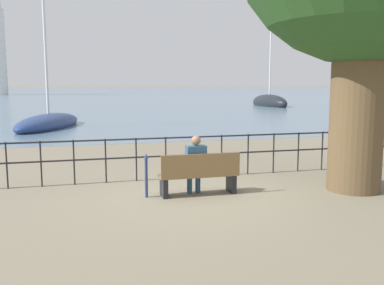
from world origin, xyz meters
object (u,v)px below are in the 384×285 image
at_px(closed_umbrella, 146,173).
at_px(sailboat_3, 269,102).
at_px(sailboat_2, 49,123).
at_px(seated_person_left, 196,162).
at_px(sailboat_1, 373,119).
at_px(park_bench, 199,175).

xyz_separation_m(closed_umbrella, sailboat_3, (18.33, 32.54, -0.12)).
bearing_deg(sailboat_3, closed_umbrella, -121.53).
xyz_separation_m(sailboat_2, sailboat_3, (21.05, 17.09, 0.15)).
distance_m(seated_person_left, sailboat_2, 15.94).
xyz_separation_m(seated_person_left, sailboat_3, (17.29, 32.58, -0.29)).
distance_m(seated_person_left, closed_umbrella, 1.05).
bearing_deg(sailboat_3, seated_person_left, -120.09).
height_order(seated_person_left, sailboat_2, sailboat_2).
bearing_deg(sailboat_3, sailboat_1, -101.45).
bearing_deg(seated_person_left, closed_umbrella, 177.64).
bearing_deg(closed_umbrella, sailboat_1, 38.83).
bearing_deg(closed_umbrella, sailboat_2, 99.97).
relative_size(seated_person_left, closed_umbrella, 1.37).
relative_size(closed_umbrella, sailboat_1, 0.08).
distance_m(park_bench, sailboat_3, 36.92).
height_order(closed_umbrella, sailboat_3, sailboat_3).
bearing_deg(park_bench, sailboat_3, 62.18).
xyz_separation_m(park_bench, sailboat_1, (13.88, 12.17, -0.10)).
relative_size(closed_umbrella, sailboat_2, 0.13).
bearing_deg(closed_umbrella, sailboat_3, 60.60).
xyz_separation_m(park_bench, seated_person_left, (-0.06, 0.07, 0.26)).
xyz_separation_m(closed_umbrella, sailboat_1, (14.97, 12.05, -0.18)).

